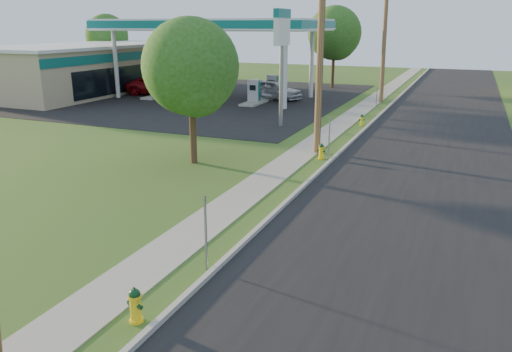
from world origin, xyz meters
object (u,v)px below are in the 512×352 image
Objects in this scene: utility_pole_mid at (320,48)px; fuel_pump_sw at (181,84)px; price_pylon at (282,34)px; hydrant_mid at (321,151)px; tree_back at (107,37)px; car_red at (160,85)px; tree_verge at (192,71)px; hydrant_far at (362,120)px; hydrant_near at (135,305)px; utility_pole_far at (384,40)px; fuel_pump_nw at (156,89)px; fuel_pump_ne at (254,95)px; car_silver at (275,90)px; fuel_pump_se at (272,89)px; tree_lot at (335,35)px.

fuel_pump_sw is (-17.90, 17.00, -4.23)m from utility_pole_mid.
price_pylon reaches higher than hydrant_mid.
car_red is (12.81, -9.24, -3.80)m from tree_back.
tree_verge is (13.41, -21.01, 3.36)m from fuel_pump_sw.
hydrant_far is at bearing -26.75° from fuel_pump_sw.
price_pylon reaches higher than hydrant_near.
fuel_pump_sw is 18.72m from price_pylon.
utility_pole_mid is 1.03× the size of utility_pole_far.
utility_pole_mid is 14.05× the size of hydrant_far.
fuel_pump_nw is at bearing 128.25° from tree_verge.
price_pylon is at bearing -147.33° from car_red.
fuel_pump_ne is 17.89m from tree_verge.
car_silver is at bearing -166.78° from utility_pole_far.
price_pylon is at bearing 86.44° from tree_verge.
hydrant_near is 36.10m from car_red.
price_pylon is 18.30m from car_red.
car_silver is at bearing -5.71° from fuel_pump_sw.
tree_verge is at bearing -101.53° from utility_pole_far.
utility_pole_mid is 2.07× the size of car_silver.
fuel_pump_nw is 19.28m from hydrant_far.
tree_back reaches higher than fuel_pump_sw.
tree_back is (-22.77, 7.21, 3.88)m from fuel_pump_se.
utility_pole_mid is at bearing -54.66° from price_pylon.
utility_pole_far is at bearing 72.67° from price_pylon.
tree_lot is at bearing 3.46° from tree_back.
fuel_pump_ne and fuel_pump_sw have the same top height.
fuel_pump_ne and fuel_pump_se have the same top height.
hydrant_far is (0.10, 8.74, -0.02)m from hydrant_mid.
utility_pole_far is 2.97× the size of fuel_pump_se.
tree_verge reaches higher than fuel_pump_ne.
fuel_pump_se reaches higher than car_silver.
tree_verge is at bearing -113.68° from hydrant_far.
hydrant_mid is 8.74m from hydrant_far.
fuel_pump_ne is (9.00, 0.00, 0.00)m from fuel_pump_nw.
hydrant_near is at bearing -60.31° from fuel_pump_sw.
tree_lot is (3.01, 12.77, 4.27)m from fuel_pump_ne.
hydrant_near is 1.08× the size of hydrant_mid.
price_pylon is (5.00, -11.50, 4.71)m from fuel_pump_se.
hydrant_mid is (0.52, -1.07, -4.59)m from utility_pole_mid.
utility_pole_mid reaches higher than fuel_pump_sw.
fuel_pump_ne is at bearing 0.00° from fuel_pump_nw.
tree_verge is at bearing -78.15° from fuel_pump_se.
price_pylon is 9.82× the size of hydrant_far.
hydrant_mid is (5.01, 2.93, -3.72)m from tree_verge.
utility_pole_mid is at bearing 41.75° from tree_verge.
tree_back is (-13.77, 7.21, 3.88)m from fuel_pump_sw.
utility_pole_mid reaches higher than tree_back.
fuel_pump_sw reaches higher than car_red.
tree_back reaches higher than price_pylon.
fuel_pump_nw and fuel_pump_se have the same top height.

